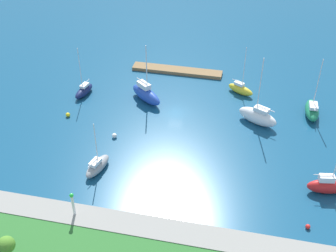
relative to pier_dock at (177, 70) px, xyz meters
The scene contains 15 objects.
water 15.03m from the pier_dock, 100.30° to the left, with size 160.00×160.00×0.00m, color navy.
pier_dock is the anchor object (origin of this frame).
breakwater 42.65m from the pier_dock, 93.61° to the left, with size 73.14×3.71×1.17m, color gray.
harbor_beacon 43.00m from the pier_dock, 82.87° to the left, with size 0.56×0.56×3.73m.
park_tree_midwest 52.13m from the pier_dock, 78.88° to the left, with size 2.11×2.11×3.84m.
sailboat_navy_along_channel 20.07m from the pier_dock, 38.65° to the left, with size 2.74×5.59×9.98m.
sailboat_white_outer_mooring 22.85m from the pier_dock, 139.22° to the left, with size 7.44×5.17×12.62m.
sailboat_yellow_mid_basin 14.70m from the pier_dock, 157.43° to the left, with size 5.43×3.84×9.88m.
sailboat_green_far_south 28.59m from the pier_dock, 158.88° to the left, with size 2.56×6.64×11.09m.
sailboat_blue_far_north 12.57m from the pier_dock, 73.75° to the left, with size 7.45×6.49×11.55m.
sailboat_gray_center_basin 33.06m from the pier_dock, 79.95° to the left, with size 3.17×5.87×8.60m.
sailboat_red_near_pier 40.96m from the pier_dock, 133.10° to the left, with size 6.19×2.86×11.59m.
mooring_buoy_yellow 25.59m from the pier_dock, 51.74° to the left, with size 0.79×0.79×0.79m, color yellow.
mooring_buoy_red 45.08m from the pier_dock, 123.90° to the left, with size 0.66×0.66×0.66m, color red.
mooring_buoy_white 24.86m from the pier_dock, 76.45° to the left, with size 0.81×0.81×0.81m, color white.
Camera 1 is at (-12.78, 64.54, 45.32)m, focal length 47.13 mm.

